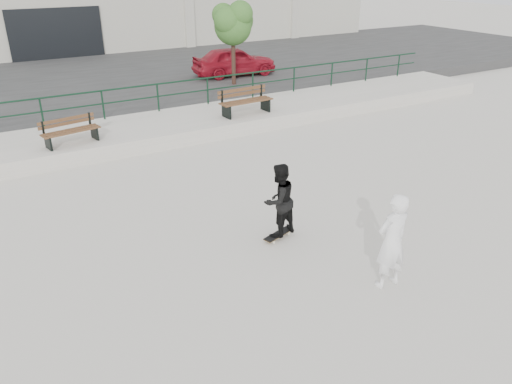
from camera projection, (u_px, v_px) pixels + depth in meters
ground at (308, 275)px, 9.71m from camera, size 120.00×120.00×0.00m
ledge at (145, 131)px, 17.03m from camera, size 30.00×3.00×0.50m
parking_strip at (86, 83)px, 23.67m from camera, size 60.00×14.00×0.50m
railing at (130, 95)px, 17.62m from camera, size 28.00×0.06×1.03m
bench_left at (70, 131)px, 15.00m from camera, size 1.78×0.79×0.79m
bench_right at (245, 101)px, 17.89m from camera, size 2.03×0.70×0.92m
tree at (233, 22)px, 21.26m from camera, size 2.00×1.78×3.55m
red_car at (234, 61)px, 23.79m from camera, size 4.09×1.96×1.35m
skateboard at (278, 235)px, 11.00m from camera, size 0.80×0.42×0.09m
standing_skater at (279, 200)px, 10.64m from camera, size 0.92×0.78×1.64m
seated_skater at (392, 241)px, 9.04m from camera, size 0.69×0.46×1.89m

